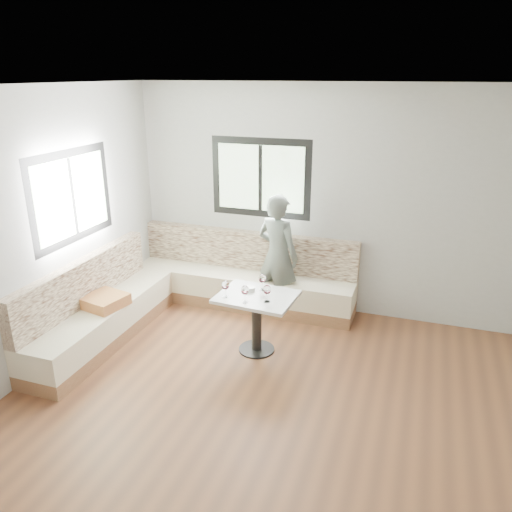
% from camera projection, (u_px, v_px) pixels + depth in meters
% --- Properties ---
extents(room, '(5.01, 5.01, 2.81)m').
position_uv_depth(room, '(262.00, 272.00, 3.93)').
color(room, brown).
rests_on(room, ground).
extents(banquette, '(2.90, 2.80, 0.95)m').
position_uv_depth(banquette, '(185.00, 294.00, 6.14)').
color(banquette, '#996C4B').
rests_on(banquette, ground).
extents(table, '(0.85, 0.69, 0.66)m').
position_uv_depth(table, '(257.00, 309.00, 5.36)').
color(table, black).
rests_on(table, ground).
extents(person, '(0.65, 0.53, 1.55)m').
position_uv_depth(person, '(278.00, 255.00, 6.14)').
color(person, '#575F59').
rests_on(person, ground).
extents(olive_ramekin, '(0.10, 0.10, 0.04)m').
position_uv_depth(olive_ramekin, '(250.00, 289.00, 5.41)').
color(olive_ramekin, white).
rests_on(olive_ramekin, table).
extents(wine_glass_a, '(0.08, 0.08, 0.19)m').
position_uv_depth(wine_glass_a, '(225.00, 286.00, 5.22)').
color(wine_glass_a, white).
rests_on(wine_glass_a, table).
extents(wine_glass_b, '(0.08, 0.08, 0.19)m').
position_uv_depth(wine_glass_b, '(245.00, 291.00, 5.10)').
color(wine_glass_b, white).
rests_on(wine_glass_b, table).
extents(wine_glass_c, '(0.08, 0.08, 0.19)m').
position_uv_depth(wine_glass_c, '(267.00, 290.00, 5.11)').
color(wine_glass_c, white).
rests_on(wine_glass_c, table).
extents(wine_glass_d, '(0.08, 0.08, 0.19)m').
position_uv_depth(wine_glass_d, '(262.00, 279.00, 5.39)').
color(wine_glass_d, white).
rests_on(wine_glass_d, table).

